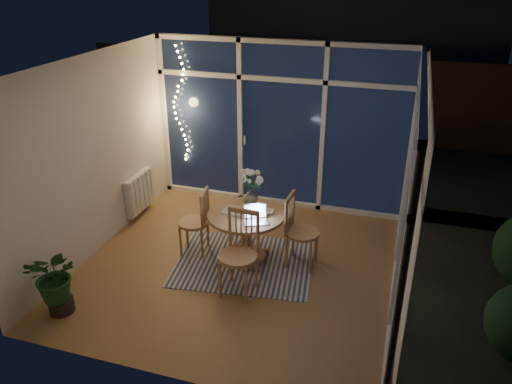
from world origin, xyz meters
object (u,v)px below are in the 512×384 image
at_px(dining_table, 246,237).
at_px(chair_right, 302,231).
at_px(chair_left, 193,221).
at_px(potted_plant, 57,283).
at_px(chair_front, 238,255).
at_px(flower_vase, 250,197).
at_px(laptop, 256,214).

relative_size(dining_table, chair_right, 1.01).
xyz_separation_m(chair_left, potted_plant, (-0.93, -1.63, -0.09)).
bearing_deg(chair_left, chair_front, 44.29).
bearing_deg(flower_vase, potted_plant, -130.18).
xyz_separation_m(chair_right, chair_front, (-0.59, -0.81, 0.03)).
distance_m(chair_front, flower_vase, 1.04).
relative_size(chair_right, flower_vase, 4.72).
relative_size(laptop, flower_vase, 1.42).
bearing_deg(chair_right, chair_front, 146.72).
relative_size(chair_left, potted_plant, 1.24).
relative_size(chair_left, chair_right, 0.95).
relative_size(chair_left, chair_front, 0.90).
distance_m(laptop, flower_vase, 0.51).
bearing_deg(chair_right, chair_left, 97.51).
relative_size(chair_front, flower_vase, 4.97).
relative_size(dining_table, potted_plant, 1.31).
height_order(chair_left, laptop, chair_left).
height_order(chair_left, potted_plant, chair_left).
xyz_separation_m(laptop, potted_plant, (-1.85, -1.47, -0.41)).
bearing_deg(chair_front, laptop, 87.87).
bearing_deg(laptop, dining_table, 112.35).
bearing_deg(flower_vase, chair_left, -156.52).
xyz_separation_m(dining_table, chair_right, (0.72, 0.09, 0.16)).
relative_size(chair_right, laptop, 3.33).
bearing_deg(laptop, chair_front, -120.33).
bearing_deg(laptop, potted_plant, -165.73).
bearing_deg(chair_front, chair_right, 57.87).
bearing_deg(potted_plant, chair_right, 36.19).
relative_size(chair_front, laptop, 3.51).
bearing_deg(flower_vase, chair_right, -13.81).
distance_m(dining_table, laptop, 0.52).
distance_m(flower_vase, potted_plant, 2.56).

